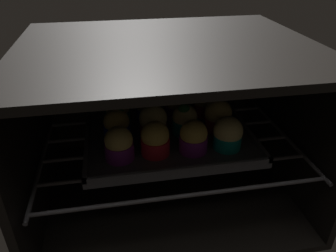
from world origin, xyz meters
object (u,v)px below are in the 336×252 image
Objects in this scene: muffin_row1_col2 at (185,120)px; muffin_row2_col0 at (118,112)px; muffin_row0_col0 at (119,144)px; muffin_row2_col1 at (148,108)px; muffin_row2_col2 at (177,105)px; muffin_row1_col1 at (153,121)px; muffin_row2_col3 at (205,102)px; muffin_row0_col3 at (228,134)px; muffin_row0_col1 at (155,139)px; muffin_row1_col3 at (218,116)px; baking_tray at (168,136)px; muffin_row1_col0 at (117,125)px; muffin_row0_col2 at (193,137)px.

muffin_row2_col0 is at bearing 154.21° from muffin_row1_col2.
muffin_row2_col1 is at bearing 62.89° from muffin_row0_col0.
muffin_row0_col0 is at bearing -134.62° from muffin_row2_col2.
muffin_row2_col3 is at bearing 28.74° from muffin_row1_col1.
muffin_row1_col1 is at bearing 152.55° from muffin_row0_col3.
muffin_row0_col1 reaches higher than muffin_row2_col0.
muffin_row1_col3 is 1.03× the size of muffin_row2_col2.
muffin_row0_col3 is at bearing -91.48° from muffin_row1_col3.
muffin_row1_col2 reaches higher than baking_tray.
muffin_row1_col1 reaches higher than baking_tray.
muffin_row1_col1 is (7.79, 7.41, 0.26)cm from muffin_row0_col0.
muffin_row2_col3 reaches higher than muffin_row0_col0.
muffin_row0_col0 and muffin_row1_col0 have the same top height.
muffin_row0_col1 is 0.95× the size of muffin_row1_col3.
muffin_row1_col0 reaches higher than muffin_row2_col0.
muffin_row0_col0 is 7.79cm from muffin_row1_col0.
muffin_row2_col3 reaches higher than muffin_row0_col2.
baking_tray is at bearing 33.72° from muffin_row0_col0.
muffin_row0_col3 is 15.15cm from muffin_row2_col3.
baking_tray is at bearing -115.35° from muffin_row2_col2.
muffin_row0_col3 is at bearing -0.66° from muffin_row0_col2.
muffin_row1_col1 reaches higher than muffin_row2_col3.
muffin_row2_col2 is (14.64, 6.99, 0.22)cm from muffin_row1_col0.
muffin_row0_col3 is (7.23, -0.08, 0.12)cm from muffin_row0_col2.
baking_tray is 5.40× the size of muffin_row2_col0.
muffin_row1_col3 is at bearing 43.66° from muffin_row0_col2.
muffin_row0_col1 is at bearing -134.75° from muffin_row2_col3.
muffin_row2_col0 is (0.43, 6.65, -0.18)cm from muffin_row1_col0.
muffin_row0_col1 is at bearing -94.66° from muffin_row1_col1.
muffin_row0_col3 reaches higher than muffin_row2_col0.
muffin_row2_col2 is at bearing 1.36° from muffin_row2_col0.
muffin_row2_col1 is (-7.39, 14.87, 0.01)cm from muffin_row0_col2.
muffin_row2_col0 is 0.91× the size of muffin_row2_col3.
baking_tray is 5.21cm from muffin_row1_col1.
muffin_row2_col0 is at bearing 135.30° from muffin_row0_col2.
muffin_row1_col0 is 1.03× the size of muffin_row2_col0.
muffin_row0_col0 and muffin_row0_col2 have the same top height.
muffin_row0_col2 and muffin_row0_col3 have the same top height.
muffin_row1_col2 and muffin_row2_col3 have the same top height.
muffin_row1_col0 is at bearing 177.18° from muffin_row1_col1.
muffin_row1_col3 reaches higher than muffin_row2_col0.
muffin_row0_col1 is 15.02cm from muffin_row0_col3.
muffin_row2_col3 is at bearing 35.74° from baking_tray.
muffin_row1_col0 is (-7.26, 7.38, -0.14)cm from muffin_row0_col1.
muffin_row0_col2 is (14.99, -0.01, -0.08)cm from muffin_row0_col0.
muffin_row2_col0 is (-14.48, 7.00, -0.14)cm from muffin_row1_col2.
muffin_row2_col2 is 7.14cm from muffin_row2_col3.
muffin_row1_col0 is 16.22cm from muffin_row2_col2.
muffin_row0_col3 is at bearing -33.65° from muffin_row2_col0.
muffin_row0_col2 is 0.94× the size of muffin_row1_col2.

